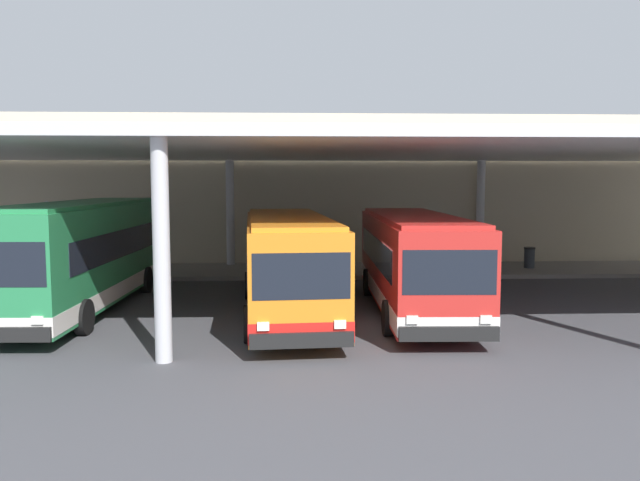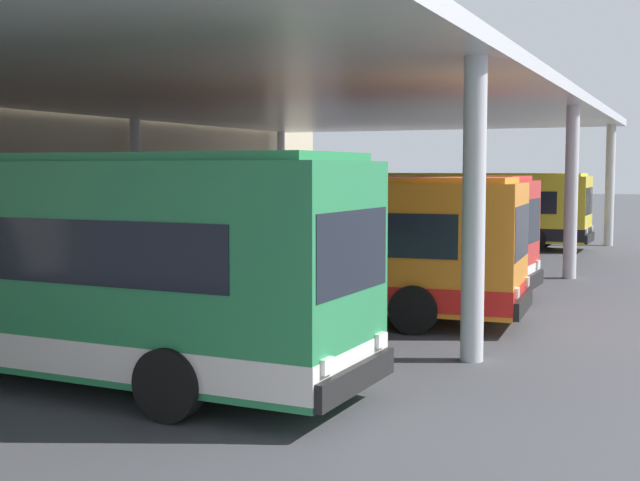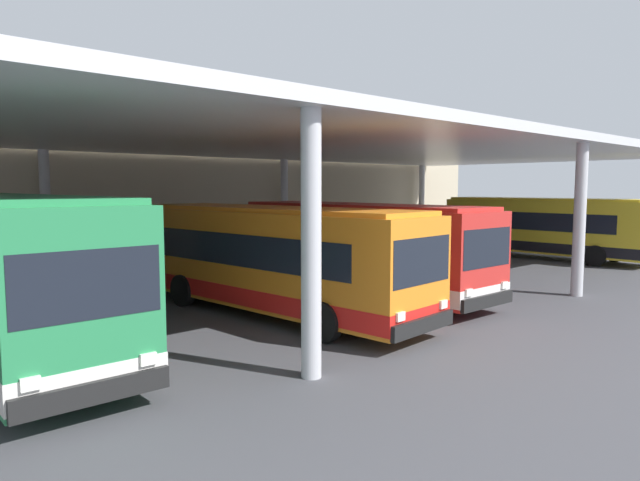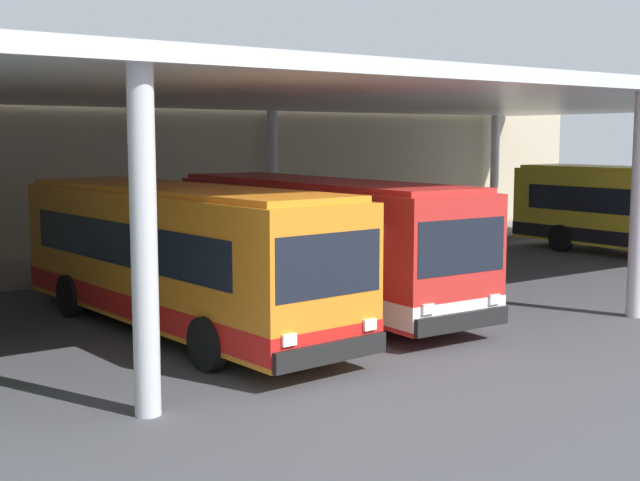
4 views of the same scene
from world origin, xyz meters
The scene contains 10 objects.
ground_plane centered at (0.00, 0.00, 0.00)m, with size 200.00×200.00×0.00m, color #47474C.
platform_kerb centered at (0.00, 11.75, 0.09)m, with size 42.00×4.50×0.18m, color gray.
station_building_facade centered at (0.00, 15.00, 3.80)m, with size 48.00×1.60×7.60m, color #C1B293.
canopy_shelter centered at (0.00, 5.50, 5.31)m, with size 40.00×17.00×5.55m.
bus_nearest_bay centered at (-10.03, 3.72, 1.84)m, with size 2.95×11.40×3.57m.
bus_second_bay centered at (-3.28, 2.46, 1.66)m, with size 3.25×10.68×3.17m.
bus_middle_bay centered at (0.81, 2.94, 1.66)m, with size 2.92×10.59×3.17m.
bus_far_bay centered at (15.38, 3.20, 1.66)m, with size 2.76×10.54×3.17m.
bench_waiting centered at (4.15, 11.82, 0.66)m, with size 1.80×0.45×0.92m.
trash_bin centered at (7.98, 11.62, 0.68)m, with size 0.52×0.52×0.98m.
Camera 3 is at (-13.38, -10.57, 3.75)m, focal length 31.55 mm.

